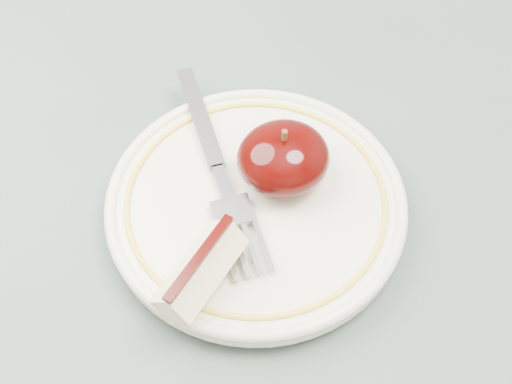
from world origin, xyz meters
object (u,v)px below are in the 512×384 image
object	(u,v)px
plate	(256,204)
apple_half	(283,158)
table	(260,244)
fork	(218,169)

from	to	relation	value
plate	apple_half	size ratio (longest dim) A/B	3.24
table	fork	size ratio (longest dim) A/B	4.75
table	apple_half	bearing A→B (deg)	-48.07
plate	fork	xyz separation A→B (m)	(-0.02, 0.03, 0.01)
table	fork	world-z (taller)	fork
fork	plate	bearing A→B (deg)	-148.46
table	apple_half	xyz separation A→B (m)	(0.01, -0.01, 0.13)
table	fork	bearing A→B (deg)	171.34
apple_half	table	bearing A→B (deg)	131.93
fork	apple_half	bearing A→B (deg)	-109.57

